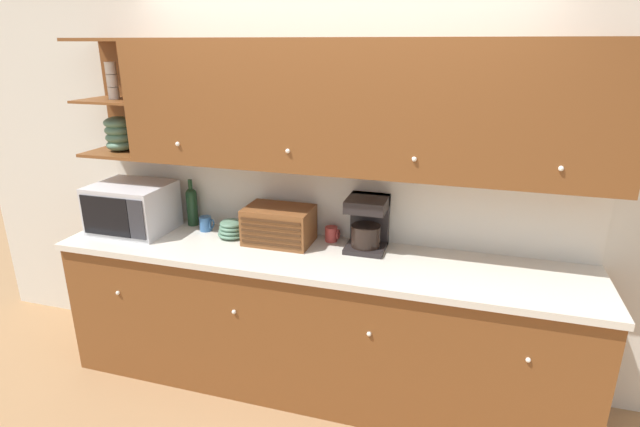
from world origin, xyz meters
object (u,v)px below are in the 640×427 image
wine_bottle (192,205)px  coffee_maker (367,223)px  mug (206,224)px  bowl_stack_on_counter (232,229)px  mug_blue_second (332,234)px  microwave (132,208)px  bread_box (279,225)px

wine_bottle → coffee_maker: size_ratio=0.98×
mug → coffee_maker: bearing=1.2°
mug → coffee_maker: size_ratio=0.30×
wine_bottle → bowl_stack_on_counter: 0.40m
mug_blue_second → coffee_maker: bearing=-10.3°
microwave → mug: size_ratio=5.03×
bowl_stack_on_counter → coffee_maker: size_ratio=0.55×
wine_bottle → bowl_stack_on_counter: wine_bottle is taller
wine_bottle → mug: wine_bottle is taller
bowl_stack_on_counter → bread_box: size_ratio=0.44×
mug → mug_blue_second: 0.87m
bowl_stack_on_counter → bread_box: (0.33, 0.01, 0.06)m
mug_blue_second → coffee_maker: coffee_maker is taller
microwave → bread_box: microwave is taller
wine_bottle → mug: bearing=-28.2°
wine_bottle → mug: 0.19m
microwave → bowl_stack_on_counter: microwave is taller
microwave → bowl_stack_on_counter: (0.69, 0.08, -0.11)m
wine_bottle → mug_blue_second: bearing=-0.6°
mug → bread_box: bearing=-5.1°
microwave → wine_bottle: wine_bottle is taller
mug_blue_second → coffee_maker: size_ratio=0.29×
bread_box → microwave: bearing=-175.3°
mug_blue_second → coffee_maker: (0.24, -0.04, 0.12)m
mug → bowl_stack_on_counter: size_ratio=0.54×
mug → bowl_stack_on_counter: 0.23m
wine_bottle → microwave: bearing=-147.1°
bowl_stack_on_counter → mug: bearing=165.4°
microwave → wine_bottle: size_ratio=1.52×
mug → bowl_stack_on_counter: bearing=-14.6°
microwave → bread_box: (1.02, 0.08, -0.05)m
mug → bread_box: (0.55, -0.05, 0.07)m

